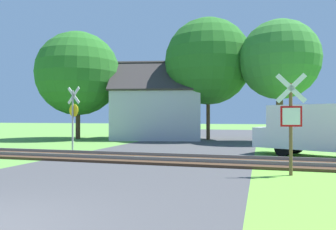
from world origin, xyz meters
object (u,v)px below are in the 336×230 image
object	(u,v)px
tree_right	(279,60)
stop_sign_near	(291,118)
crossing_sign_far	(73,113)
tree_left	(78,74)
mail_truck	(319,128)
house	(158,113)
tree_center	(208,62)

from	to	relation	value
tree_right	stop_sign_near	bearing A→B (deg)	-91.70
stop_sign_near	crossing_sign_far	distance (m)	10.81
tree_left	tree_right	xyz separation A→B (m)	(15.11, 0.41, 0.44)
stop_sign_near	tree_right	world-z (taller)	tree_right
crossing_sign_far	tree_left	xyz separation A→B (m)	(-4.82, 8.40, 3.23)
tree_left	mail_truck	size ratio (longest dim) A/B	1.62
stop_sign_near	house	bearing A→B (deg)	-65.01
tree_left	tree_center	world-z (taller)	tree_center
stop_sign_near	crossing_sign_far	world-z (taller)	crossing_sign_far
stop_sign_near	tree_right	xyz separation A→B (m)	(0.39, 13.13, 3.91)
house	tree_right	size ratio (longest dim) A/B	0.96
crossing_sign_far	mail_truck	world-z (taller)	crossing_sign_far
stop_sign_near	mail_truck	size ratio (longest dim) A/B	0.57
tree_center	tree_right	distance (m)	5.27
crossing_sign_far	tree_right	bearing A→B (deg)	57.64
tree_right	mail_truck	xyz separation A→B (m)	(1.14, -8.08, -4.35)
tree_left	mail_truck	world-z (taller)	tree_left
stop_sign_near	mail_truck	xyz separation A→B (m)	(1.53, 5.05, -0.44)
stop_sign_near	house	world-z (taller)	house
stop_sign_near	mail_truck	bearing A→B (deg)	-112.73
stop_sign_near	tree_center	size ratio (longest dim) A/B	0.32
tree_center	tree_right	size ratio (longest dim) A/B	1.11
tree_left	tree_center	bearing A→B (deg)	10.22
tree_left	tree_center	distance (m)	10.24
tree_center	mail_truck	bearing A→B (deg)	-56.79
house	mail_truck	bearing A→B (deg)	-54.90
stop_sign_near	tree_right	distance (m)	13.71
mail_truck	house	bearing A→B (deg)	73.17
tree_right	tree_center	bearing A→B (deg)	164.54
tree_right	house	bearing A→B (deg)	171.29
tree_center	tree_right	xyz separation A→B (m)	(5.07, -1.40, -0.35)
crossing_sign_far	tree_right	world-z (taller)	tree_right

